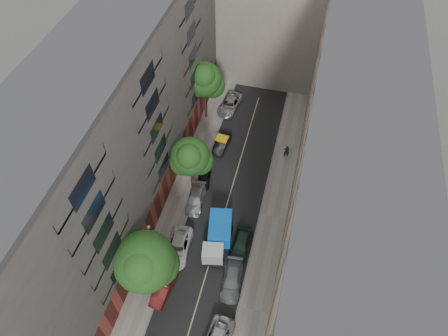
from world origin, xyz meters
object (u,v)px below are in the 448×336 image
(car_left_5, at_px, (222,144))
(car_right_1, at_px, (232,280))
(car_left_1, at_px, (163,289))
(tree_near, at_px, (145,263))
(tree_mid, at_px, (191,158))
(car_left_4, at_px, (204,176))
(car_left_6, at_px, (230,104))
(tarp_truck, at_px, (218,236))
(car_right_2, at_px, (241,243))
(lamp_post, at_px, (151,238))
(pedestrian, at_px, (287,151))
(car_left_3, at_px, (196,199))
(tree_far, at_px, (205,81))
(car_left_2, at_px, (178,247))

(car_left_5, bearing_deg, car_right_1, -66.21)
(car_left_1, xyz_separation_m, car_left_5, (0.80, 20.40, 0.00))
(tree_near, xyz_separation_m, tree_mid, (0.33, 12.91, 0.23))
(car_left_4, bearing_deg, car_left_6, 80.78)
(tarp_truck, height_order, car_right_2, tarp_truck)
(car_right_2, distance_m, tree_mid, 10.76)
(car_right_2, xyz_separation_m, lamp_post, (-8.51, -3.26, 3.07))
(car_right_1, distance_m, pedestrian, 18.39)
(car_left_1, bearing_deg, car_left_3, 96.31)
(car_left_4, height_order, car_right_2, car_right_2)
(tree_mid, height_order, lamp_post, tree_mid)
(car_left_1, distance_m, car_left_3, 11.20)
(tarp_truck, height_order, car_left_5, tarp_truck)
(car_left_4, relative_size, car_left_5, 0.96)
(car_left_4, distance_m, pedestrian, 10.93)
(car_left_5, bearing_deg, car_right_2, -61.22)
(tarp_truck, height_order, tree_far, tree_far)
(car_left_1, relative_size, car_left_2, 0.75)
(car_left_6, relative_size, tree_near, 0.65)
(tree_near, bearing_deg, car_left_1, -13.27)
(car_left_4, xyz_separation_m, tree_mid, (-0.90, -1.60, 4.80))
(tree_far, bearing_deg, car_right_2, -63.72)
(tree_mid, relative_size, lamp_post, 1.34)
(tarp_truck, distance_m, car_left_6, 21.70)
(car_left_1, distance_m, car_left_5, 20.42)
(car_left_1, distance_m, tree_near, 4.74)
(car_left_5, xyz_separation_m, pedestrian, (8.34, 0.38, 0.46))
(pedestrian, bearing_deg, lamp_post, 45.10)
(car_left_2, xyz_separation_m, tree_far, (-2.70, 20.56, 5.68))
(car_left_1, height_order, pedestrian, pedestrian)
(tree_far, bearing_deg, car_left_2, -82.50)
(car_left_5, bearing_deg, car_left_6, 102.33)
(tarp_truck, relative_size, car_right_1, 1.32)
(car_left_2, height_order, car_left_4, car_left_2)
(car_left_4, bearing_deg, tree_mid, -128.72)
(tree_near, height_order, pedestrian, tree_near)
(tarp_truck, bearing_deg, lamp_post, -163.53)
(car_left_2, height_order, tree_mid, tree_mid)
(car_left_3, height_order, car_right_1, car_right_1)
(car_left_2, distance_m, pedestrian, 18.47)
(car_left_2, height_order, tree_near, tree_near)
(car_right_1, height_order, car_right_2, car_right_2)
(car_left_4, relative_size, tree_far, 0.42)
(car_left_6, distance_m, pedestrian, 11.65)
(car_left_3, xyz_separation_m, tree_far, (-2.70, 14.09, 5.75))
(car_left_6, bearing_deg, pedestrian, -31.00)
(tarp_truck, height_order, tree_mid, tree_mid)
(tarp_truck, distance_m, tree_near, 9.01)
(tree_far, relative_size, pedestrian, 4.75)
(car_left_2, relative_size, tree_mid, 0.66)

